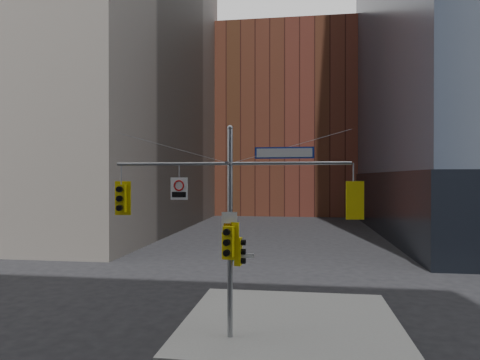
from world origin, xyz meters
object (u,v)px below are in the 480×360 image
(street_sign_blade, at_px, (284,153))
(signal_assembly, at_px, (230,211))
(traffic_light_east_arm, at_px, (353,200))
(traffic_light_west_arm, at_px, (121,198))
(traffic_light_pole_side, at_px, (239,252))
(regulatory_sign_arm, at_px, (179,188))
(traffic_light_pole_front, at_px, (229,242))

(street_sign_blade, bearing_deg, signal_assembly, -178.50)
(traffic_light_east_arm, distance_m, street_sign_blade, 2.71)
(traffic_light_east_arm, bearing_deg, traffic_light_west_arm, -11.49)
(traffic_light_pole_side, height_order, regulatory_sign_arm, regulatory_sign_arm)
(traffic_light_east_arm, xyz_separation_m, traffic_light_pole_front, (-4.05, -0.27, -1.40))
(traffic_light_east_arm, height_order, street_sign_blade, street_sign_blade)
(traffic_light_west_arm, xyz_separation_m, traffic_light_east_arm, (7.91, -0.01, 0.00))
(traffic_light_west_arm, bearing_deg, signal_assembly, -4.03)
(signal_assembly, relative_size, traffic_light_pole_side, 8.59)
(traffic_light_east_arm, bearing_deg, street_sign_blade, -11.46)
(traffic_light_west_arm, distance_m, traffic_light_pole_front, 4.12)
(traffic_light_pole_front, bearing_deg, traffic_light_pole_side, 50.36)
(traffic_light_east_arm, relative_size, traffic_light_pole_side, 1.32)
(signal_assembly, xyz_separation_m, traffic_light_pole_front, (0.00, -0.27, -1.01))
(regulatory_sign_arm, bearing_deg, traffic_light_east_arm, 6.37)
(traffic_light_east_arm, height_order, traffic_light_pole_side, traffic_light_east_arm)
(regulatory_sign_arm, bearing_deg, signal_assembly, 6.81)
(traffic_light_pole_side, distance_m, regulatory_sign_arm, 2.99)
(regulatory_sign_arm, bearing_deg, traffic_light_pole_front, -1.77)
(regulatory_sign_arm, bearing_deg, traffic_light_pole_side, 6.81)
(traffic_light_pole_front, distance_m, street_sign_blade, 3.48)
(signal_assembly, xyz_separation_m, regulatory_sign_arm, (-1.77, -0.02, 0.76))
(signal_assembly, height_order, traffic_light_west_arm, signal_assembly)
(traffic_light_west_arm, height_order, traffic_light_pole_front, traffic_light_west_arm)
(traffic_light_west_arm, distance_m, regulatory_sign_arm, 2.13)
(traffic_light_west_arm, bearing_deg, traffic_light_east_arm, -3.93)
(traffic_light_pole_side, distance_m, street_sign_blade, 3.64)
(signal_assembly, distance_m, traffic_light_pole_front, 1.05)
(traffic_light_pole_side, xyz_separation_m, street_sign_blade, (1.50, -0.00, 3.31))
(signal_assembly, relative_size, traffic_light_pole_front, 6.31)
(traffic_light_east_arm, distance_m, traffic_light_pole_front, 4.29)
(traffic_light_pole_front, bearing_deg, regulatory_sign_arm, -177.96)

